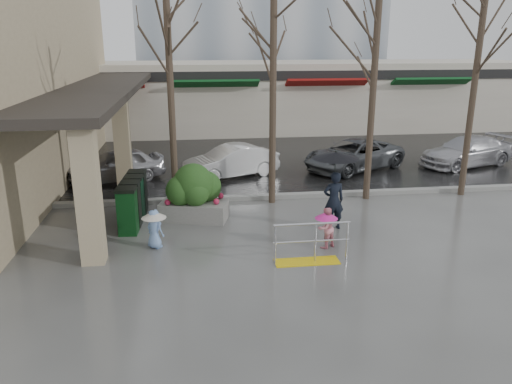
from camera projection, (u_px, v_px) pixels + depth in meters
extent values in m
plane|color=#51514F|center=(249.00, 246.00, 13.31)|extent=(120.00, 120.00, 0.00)
cube|color=black|center=(212.00, 120.00, 34.16)|extent=(120.00, 36.00, 0.01)
cube|color=gray|center=(235.00, 198.00, 17.08)|extent=(120.00, 0.30, 0.15)
cube|color=#2D2823|center=(101.00, 84.00, 19.24)|extent=(2.80, 18.00, 0.25)
cube|color=tan|center=(88.00, 194.00, 11.84)|extent=(0.55, 0.55, 3.50)
cube|color=tan|center=(122.00, 141.00, 18.00)|extent=(0.55, 0.55, 3.50)
cube|color=beige|center=(247.00, 96.00, 30.04)|extent=(34.00, 6.00, 4.00)
cube|color=maroon|center=(101.00, 88.00, 26.05)|extent=(4.50, 1.68, 0.87)
cube|color=#0F4C1E|center=(216.00, 87.00, 26.79)|extent=(4.50, 1.68, 0.87)
cube|color=maroon|center=(325.00, 85.00, 27.53)|extent=(4.50, 1.68, 0.87)
cube|color=#0F4C1E|center=(428.00, 84.00, 28.28)|extent=(4.50, 1.68, 0.87)
cube|color=black|center=(253.00, 76.00, 26.88)|extent=(34.00, 0.35, 0.50)
cube|color=yellow|center=(307.00, 261.00, 12.33)|extent=(1.60, 0.50, 0.02)
cylinder|color=silver|center=(275.00, 245.00, 12.08)|extent=(0.05, 0.05, 1.00)
cylinder|color=silver|center=(315.00, 243.00, 12.21)|extent=(0.05, 0.05, 1.00)
cylinder|color=silver|center=(347.00, 241.00, 12.31)|extent=(0.05, 0.05, 1.00)
cylinder|color=silver|center=(312.00, 224.00, 12.05)|extent=(1.90, 0.06, 0.06)
cylinder|color=silver|center=(312.00, 241.00, 12.18)|extent=(1.90, 0.04, 0.04)
cylinder|color=#382B21|center=(171.00, 102.00, 15.48)|extent=(0.22, 0.22, 6.80)
cylinder|color=#382B21|center=(273.00, 98.00, 15.84)|extent=(0.22, 0.22, 7.00)
cylinder|color=#382B21|center=(372.00, 104.00, 16.33)|extent=(0.22, 0.22, 6.50)
cylinder|color=#382B21|center=(474.00, 92.00, 16.66)|extent=(0.22, 0.22, 7.20)
imported|color=black|center=(334.00, 200.00, 14.28)|extent=(0.65, 0.46, 1.70)
cylinder|color=black|center=(335.00, 171.00, 14.02)|extent=(0.02, 0.02, 1.08)
cone|color=black|center=(336.00, 155.00, 13.89)|extent=(1.35, 1.35, 0.18)
sphere|color=black|center=(336.00, 151.00, 13.86)|extent=(0.05, 0.05, 0.05)
imported|color=pink|center=(326.00, 228.00, 13.04)|extent=(0.67, 0.62, 1.10)
cylinder|color=black|center=(326.00, 221.00, 12.98)|extent=(0.02, 0.02, 0.48)
cone|color=#E62499|center=(327.00, 215.00, 12.94)|extent=(0.61, 0.61, 0.18)
sphere|color=black|center=(327.00, 211.00, 12.91)|extent=(0.05, 0.05, 0.05)
imported|color=#7CA2DD|center=(155.00, 229.00, 13.03)|extent=(0.61, 0.58, 1.05)
cylinder|color=black|center=(154.00, 220.00, 12.96)|extent=(0.02, 0.02, 0.49)
cone|color=silver|center=(154.00, 214.00, 12.91)|extent=(0.65, 0.65, 0.18)
sphere|color=black|center=(153.00, 210.00, 12.88)|extent=(0.05, 0.05, 0.05)
cube|color=gray|center=(194.00, 210.00, 15.20)|extent=(2.18, 1.48, 0.55)
ellipsoid|color=#193912|center=(193.00, 184.00, 14.96)|extent=(1.22, 1.10, 1.28)
sphere|color=#193912|center=(180.00, 191.00, 14.85)|extent=(0.88, 0.88, 0.88)
sphere|color=#193912|center=(206.00, 187.00, 15.20)|extent=(0.93, 0.93, 0.93)
cube|color=#0D3C16|center=(128.00, 213.00, 13.95)|extent=(0.54, 0.54, 1.25)
cube|color=black|center=(126.00, 189.00, 13.76)|extent=(0.58, 0.58, 0.09)
cube|color=black|center=(131.00, 206.00, 14.55)|extent=(0.54, 0.54, 1.25)
cube|color=black|center=(130.00, 183.00, 14.35)|extent=(0.58, 0.58, 0.09)
cube|color=#0C381F|center=(135.00, 199.00, 15.15)|extent=(0.54, 0.54, 1.25)
cube|color=black|center=(133.00, 177.00, 14.95)|extent=(0.58, 0.58, 0.09)
cube|color=black|center=(138.00, 193.00, 15.74)|extent=(0.54, 0.54, 1.25)
cube|color=black|center=(137.00, 172.00, 15.54)|extent=(0.58, 0.58, 0.09)
imported|color=#B3B3B8|center=(116.00, 165.00, 19.23)|extent=(3.99, 2.74, 1.26)
imported|color=white|center=(231.00, 161.00, 19.80)|extent=(4.04, 2.73, 1.26)
imported|color=#505457|center=(354.00, 155.00, 20.95)|extent=(4.99, 3.97, 1.26)
imported|color=#BAB9BE|center=(467.00, 151.00, 21.60)|extent=(4.67, 2.99, 1.26)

